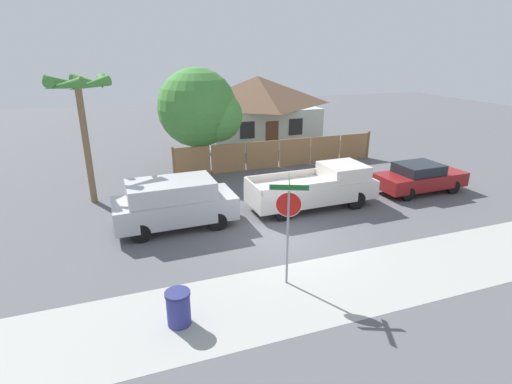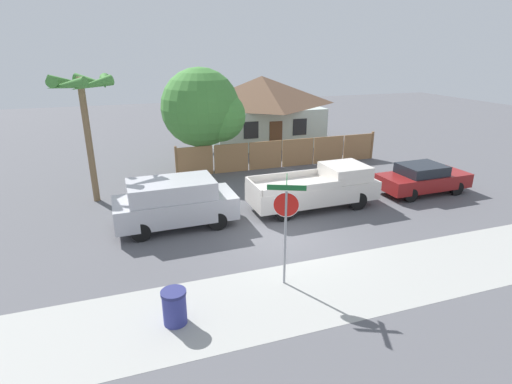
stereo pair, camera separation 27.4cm
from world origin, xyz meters
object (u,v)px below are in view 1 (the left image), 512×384
Objects in this scene: house at (257,109)px; orange_pickup at (317,187)px; stop_sign at (288,213)px; red_suv at (174,202)px; oak_tree at (201,110)px; trash_bin at (178,308)px; palm_tree at (79,94)px; parked_sedan at (420,177)px.

house is 1.49× the size of orange_pickup.
orange_pickup is 1.72× the size of stop_sign.
orange_pickup is at bearing -98.66° from house.
red_suv is 5.77m from stop_sign.
orange_pickup is 6.43m from stop_sign.
oak_tree is at bearing 114.14° from orange_pickup.
oak_tree reaches higher than trash_bin.
stop_sign is at bearing -107.51° from house.
oak_tree is 13.77m from trash_bin.
oak_tree reaches higher than stop_sign.
oak_tree is at bearing 28.57° from palm_tree.
orange_pickup is 6.03× the size of trash_bin.
red_suv reaches higher than orange_pickup.
orange_pickup is at bearing 40.11° from trash_bin.
palm_tree is 6.21m from red_suv.
orange_pickup reaches higher than parked_sedan.
trash_bin is at bearing -99.55° from red_suv.
palm_tree is 10.67m from orange_pickup.
parked_sedan is 10.61m from stop_sign.
oak_tree reaches higher than house.
palm_tree is at bearing -141.37° from house.
oak_tree is 6.09× the size of trash_bin.
oak_tree is 8.23m from orange_pickup.
stop_sign is at bearing 13.54° from trash_bin.
palm_tree is (-5.78, -3.15, 1.33)m from oak_tree.
stop_sign is at bearing -65.66° from red_suv.
parked_sedan is at bearing -15.04° from palm_tree.
palm_tree reaches higher than house.
parked_sedan is at bearing -38.62° from oak_tree.
house is at bearing 104.28° from parked_sedan.
red_suv is 11.64m from parked_sedan.
parked_sedan is (3.56, -12.79, -1.71)m from house.
red_suv is 1.42× the size of stop_sign.
house reaches higher than parked_sedan.
house is 13.39m from parked_sedan.
parked_sedan is at bearing -1.26° from red_suv.
trash_bin is at bearing -77.61° from palm_tree.
orange_pickup is at bearing -23.27° from palm_tree.
trash_bin is (-6.98, -5.88, -0.41)m from orange_pickup.
oak_tree reaches higher than red_suv.
stop_sign is (5.45, -9.02, -2.51)m from palm_tree.
oak_tree is at bearing 140.12° from parked_sedan.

